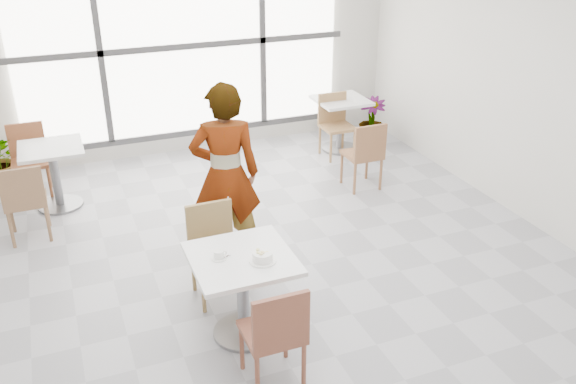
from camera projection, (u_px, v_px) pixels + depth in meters
name	position (u px, v px, depth m)	size (l,w,h in m)	color
floor	(277.00, 272.00, 5.96)	(7.00, 7.00, 0.00)	#9E9EA5
wall_back	(183.00, 45.00, 8.24)	(6.00, 6.00, 0.00)	silver
wall_right	(546.00, 90.00, 6.32)	(7.00, 7.00, 0.00)	silver
window	(185.00, 46.00, 8.18)	(4.60, 0.07, 2.52)	white
main_table	(242.00, 281.00, 4.90)	(0.80, 0.80, 0.75)	white
chair_near	(276.00, 331.00, 4.37)	(0.42, 0.42, 0.87)	brown
chair_far	(214.00, 245.00, 5.45)	(0.42, 0.42, 0.87)	olive
oatmeal_bowl	(263.00, 257.00, 4.72)	(0.21, 0.21, 0.09)	white
coffee_cup	(219.00, 255.00, 4.77)	(0.16, 0.13, 0.07)	white
person	(225.00, 175.00, 5.83)	(0.66, 0.44, 1.82)	black
bg_table_left	(54.00, 168.00, 7.03)	(0.70, 0.70, 0.75)	silver
bg_table_right	(341.00, 117.00, 8.67)	(0.70, 0.70, 0.75)	white
bg_chair_left_near	(25.00, 198.00, 6.30)	(0.42, 0.42, 0.87)	brown
bg_chair_left_far	(29.00, 155.00, 7.35)	(0.42, 0.42, 0.87)	brown
bg_chair_right_near	(365.00, 152.00, 7.45)	(0.42, 0.42, 0.87)	#8F5D3C
bg_chair_right_far	(335.00, 121.00, 8.49)	(0.42, 0.42, 0.87)	#A4794B
plant_left	(1.00, 160.00, 7.59)	(0.64, 0.55, 0.71)	#537F3E
plant_right	(372.00, 120.00, 9.00)	(0.38, 0.38, 0.67)	#4E723E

